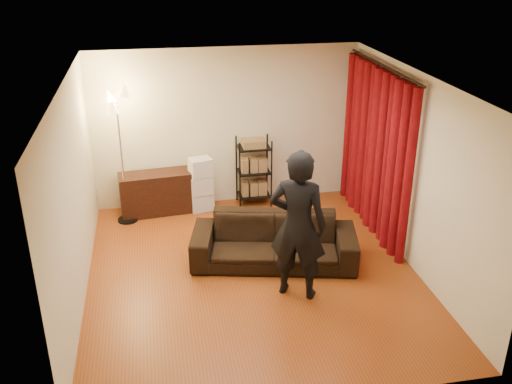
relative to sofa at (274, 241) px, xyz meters
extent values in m
plane|color=#953610|center=(-0.35, -0.25, -0.34)|extent=(5.00, 5.00, 0.00)
plane|color=white|center=(-0.35, -0.25, 2.36)|extent=(5.00, 5.00, 0.00)
plane|color=beige|center=(-0.35, 2.25, 1.01)|extent=(5.00, 0.00, 5.00)
plane|color=beige|center=(-0.35, -2.75, 1.01)|extent=(5.00, 0.00, 5.00)
plane|color=beige|center=(-2.60, -0.25, 1.01)|extent=(0.00, 5.00, 5.00)
plane|color=beige|center=(1.90, -0.25, 1.01)|extent=(0.00, 5.00, 5.00)
cylinder|color=black|center=(1.80, 0.87, 2.24)|extent=(0.04, 2.65, 0.04)
imported|color=black|center=(0.00, 0.00, 0.00)|extent=(2.46, 1.39, 0.68)
imported|color=black|center=(0.12, -0.83, 0.66)|extent=(0.87, 0.76, 1.99)
cube|color=black|center=(-1.59, 1.97, 0.02)|extent=(1.26, 0.58, 0.71)
camera|label=1|loc=(-1.56, -6.96, 3.92)|focal=40.00mm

